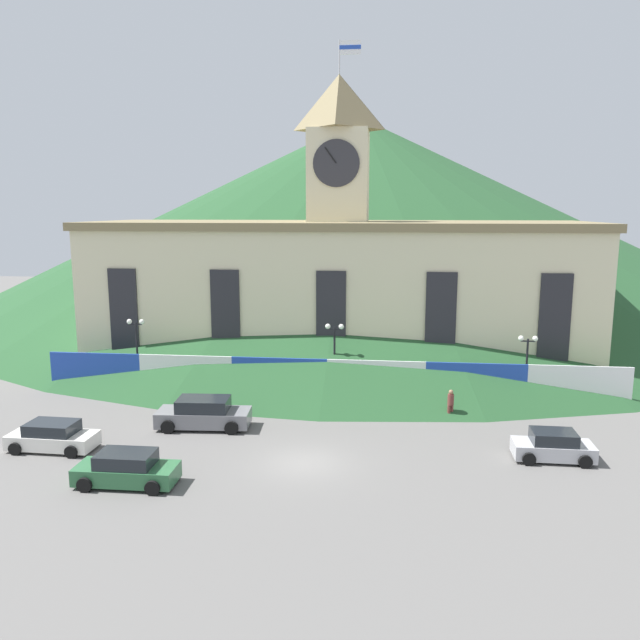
% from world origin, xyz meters
% --- Properties ---
extents(ground_plane, '(160.00, 160.00, 0.00)m').
position_xyz_m(ground_plane, '(0.00, 0.00, 0.00)').
color(ground_plane, '#605E5B').
extents(civic_building, '(38.46, 12.47, 24.76)m').
position_xyz_m(civic_building, '(0.00, 19.86, 6.26)').
color(civic_building, beige).
rests_on(civic_building, ground).
extents(banner_fence, '(39.04, 0.12, 2.57)m').
position_xyz_m(banner_fence, '(0.00, 11.21, 1.28)').
color(banner_fence, '#2347B2').
rests_on(banner_fence, ground).
extents(hillside_backdrop, '(101.37, 101.37, 24.22)m').
position_xyz_m(hillside_backdrop, '(0.00, 56.81, 12.11)').
color(hillside_backdrop, '#234C28').
rests_on(hillside_backdrop, ground).
extents(street_lamp_left, '(1.26, 0.36, 4.89)m').
position_xyz_m(street_lamp_left, '(-13.47, 11.96, 3.56)').
color(street_lamp_left, black).
rests_on(street_lamp_left, ground).
extents(street_lamp_right, '(1.26, 0.36, 4.84)m').
position_xyz_m(street_lamp_right, '(0.42, 11.96, 3.53)').
color(street_lamp_right, black).
rests_on(street_lamp_right, ground).
extents(street_lamp_far_right, '(1.26, 0.36, 4.31)m').
position_xyz_m(street_lamp_far_right, '(13.07, 11.96, 3.20)').
color(street_lamp_far_right, black).
rests_on(street_lamp_far_right, ground).
extents(car_green_wagon, '(4.62, 2.16, 1.55)m').
position_xyz_m(car_green_wagon, '(-7.73, -3.35, 0.72)').
color(car_green_wagon, '#2D663D').
rests_on(car_green_wagon, ground).
extents(car_gray_pickup, '(5.42, 2.64, 1.75)m').
position_xyz_m(car_gray_pickup, '(-6.45, 4.39, 0.81)').
color(car_gray_pickup, slate).
rests_on(car_gray_pickup, ground).
extents(car_silver_hatch, '(3.91, 2.03, 1.50)m').
position_xyz_m(car_silver_hatch, '(12.34, 1.78, 0.69)').
color(car_silver_hatch, '#B7B7BC').
rests_on(car_silver_hatch, ground).
extents(car_white_taxi, '(4.54, 2.21, 1.50)m').
position_xyz_m(car_white_taxi, '(-13.32, 0.25, 0.69)').
color(car_white_taxi, white).
rests_on(car_white_taxi, ground).
extents(pedestrian, '(0.53, 0.53, 1.75)m').
position_xyz_m(pedestrian, '(7.83, 7.71, 0.95)').
color(pedestrian, brown).
rests_on(pedestrian, ground).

